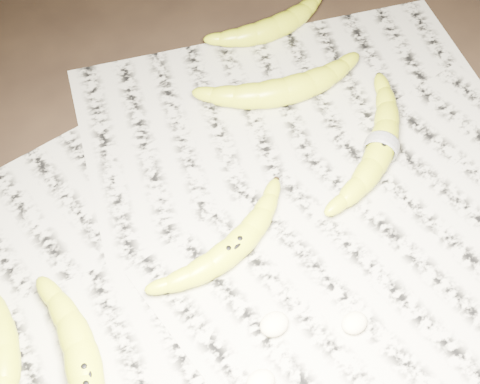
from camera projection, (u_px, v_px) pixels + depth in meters
ground at (254, 235)px, 0.79m from camera, size 3.00×3.00×0.00m
newspaper_patch at (244, 256)px, 0.76m from camera, size 0.90×0.70×0.01m
banana_left_a at (85, 380)px, 0.66m from camera, size 0.13×0.22×0.04m
banana_left_b at (1, 350)px, 0.68m from camera, size 0.11×0.19×0.04m
banana_center at (233, 247)px, 0.75m from camera, size 0.18×0.08×0.03m
banana_taped at (382, 146)px, 0.83m from camera, size 0.21×0.16×0.04m
banana_upper_a at (285, 89)px, 0.89m from camera, size 0.21×0.12×0.04m
banana_upper_b at (275, 26)px, 0.96m from camera, size 0.17×0.07×0.03m
measuring_tape at (382, 146)px, 0.83m from camera, size 0.03×0.04×0.04m
flesh_chunk_a at (275, 323)px, 0.70m from camera, size 0.03×0.03×0.02m
flesh_chunk_b at (261, 381)px, 0.67m from camera, size 0.03×0.03×0.02m
flesh_chunk_c at (355, 321)px, 0.70m from camera, size 0.03×0.02×0.02m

